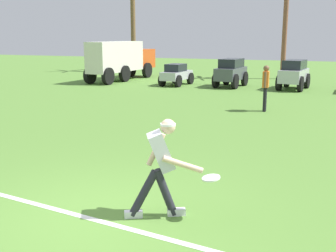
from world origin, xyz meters
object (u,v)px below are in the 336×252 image
(frisbee_thrower, at_px, (161,163))
(palm_tree_far_left, at_px, (133,20))
(frisbee_in_flight, at_px, (211,178))
(parked_car_slot_c, at_px, (294,74))
(palm_tree_left_of_centre, at_px, (286,12))
(parked_car_slot_a, at_px, (176,74))
(parked_car_slot_b, at_px, (231,72))
(box_truck, at_px, (121,59))
(teammate_near_sideline, at_px, (266,84))

(frisbee_thrower, distance_m, palm_tree_far_left, 24.83)
(frisbee_in_flight, relative_size, parked_car_slot_c, 0.15)
(frisbee_thrower, xyz_separation_m, parked_car_slot_c, (0.43, 15.72, -0.06))
(frisbee_in_flight, bearing_deg, frisbee_thrower, -167.99)
(palm_tree_left_of_centre, bearing_deg, parked_car_slot_a, -131.66)
(frisbee_thrower, xyz_separation_m, parked_car_slot_b, (-2.61, 15.66, -0.06))
(frisbee_thrower, bearing_deg, box_truck, 119.20)
(parked_car_slot_b, height_order, palm_tree_far_left, palm_tree_far_left)
(box_truck, bearing_deg, parked_car_slot_b, -6.61)
(parked_car_slot_b, bearing_deg, box_truck, 173.39)
(parked_car_slot_b, xyz_separation_m, palm_tree_left_of_centre, (1.96, 4.98, 3.11))
(parked_car_slot_a, xyz_separation_m, box_truck, (-3.78, 1.11, 0.67))
(frisbee_thrower, xyz_separation_m, parked_car_slot_a, (-5.40, 15.31, -0.23))
(frisbee_thrower, bearing_deg, palm_tree_left_of_centre, 91.81)
(box_truck, bearing_deg, parked_car_slot_a, -16.37)
(parked_car_slot_c, bearing_deg, parked_car_slot_b, -179.03)
(frisbee_in_flight, height_order, parked_car_slot_a, parked_car_slot_a)
(parked_car_slot_c, relative_size, box_truck, 0.41)
(box_truck, bearing_deg, parked_car_slot_c, -4.22)
(parked_car_slot_a, height_order, palm_tree_far_left, palm_tree_far_left)
(parked_car_slot_b, bearing_deg, teammate_near_sideline, -67.55)
(parked_car_slot_a, distance_m, parked_car_slot_c, 5.85)
(frisbee_thrower, bearing_deg, parked_car_slot_b, 99.46)
(parked_car_slot_a, height_order, parked_car_slot_c, parked_car_slot_c)
(palm_tree_far_left, bearing_deg, box_truck, -70.90)
(parked_car_slot_c, height_order, box_truck, box_truck)
(frisbee_in_flight, distance_m, palm_tree_left_of_centre, 20.80)
(frisbee_in_flight, xyz_separation_m, parked_car_slot_c, (-0.26, 15.57, 0.13))
(frisbee_in_flight, xyz_separation_m, parked_car_slot_b, (-3.30, 15.52, 0.13))
(parked_car_slot_b, distance_m, palm_tree_left_of_centre, 6.19)
(frisbee_in_flight, relative_size, teammate_near_sideline, 0.23)
(palm_tree_left_of_centre, bearing_deg, parked_car_slot_c, -77.58)
(parked_car_slot_b, xyz_separation_m, box_truck, (-6.57, 0.76, 0.49))
(frisbee_thrower, height_order, parked_car_slot_a, frisbee_thrower)
(parked_car_slot_a, relative_size, parked_car_slot_c, 0.92)
(box_truck, bearing_deg, teammate_near_sideline, -38.06)
(frisbee_in_flight, relative_size, palm_tree_far_left, 0.06)
(frisbee_thrower, relative_size, parked_car_slot_b, 0.58)
(teammate_near_sideline, relative_size, box_truck, 0.26)
(palm_tree_far_left, xyz_separation_m, palm_tree_left_of_centre, (10.46, -1.38, 0.25))
(box_truck, xyz_separation_m, palm_tree_left_of_centre, (8.52, 4.22, 2.62))
(teammate_near_sideline, height_order, parked_car_slot_c, teammate_near_sideline)
(teammate_near_sideline, xyz_separation_m, parked_car_slot_b, (-2.68, 6.48, -0.20))
(frisbee_thrower, relative_size, parked_car_slot_a, 0.63)
(frisbee_in_flight, bearing_deg, teammate_near_sideline, 93.96)
(frisbee_thrower, relative_size, palm_tree_left_of_centre, 0.23)
(palm_tree_far_left, relative_size, palm_tree_left_of_centre, 0.98)
(frisbee_thrower, height_order, palm_tree_left_of_centre, palm_tree_left_of_centre)
(frisbee_thrower, xyz_separation_m, palm_tree_far_left, (-11.12, 22.03, 2.80))
(frisbee_in_flight, relative_size, parked_car_slot_a, 0.16)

